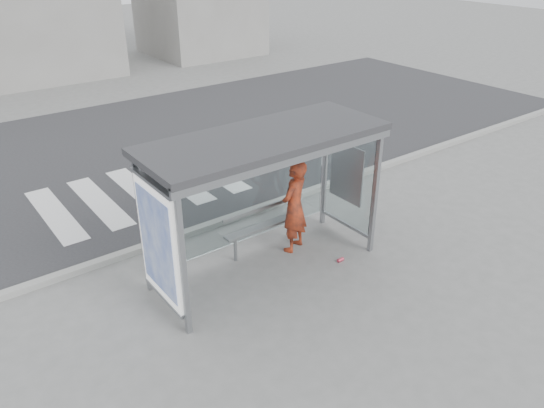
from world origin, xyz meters
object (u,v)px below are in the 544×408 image
(bus_shelter, at_px, (245,175))
(bench, at_px, (264,225))
(soda_can, at_px, (340,260))
(person, at_px, (294,206))

(bus_shelter, relative_size, bench, 2.46)
(bench, relative_size, soda_can, 13.19)
(person, distance_m, bench, 0.70)
(person, bearing_deg, bench, -56.79)
(bus_shelter, xyz_separation_m, soda_can, (1.64, -0.71, -1.95))
(bus_shelter, bearing_deg, soda_can, -23.37)
(person, bearing_deg, soda_can, 92.00)
(person, relative_size, soda_can, 14.19)
(bench, xyz_separation_m, soda_can, (0.90, -1.23, -0.49))
(bus_shelter, xyz_separation_m, person, (1.22, 0.20, -1.06))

